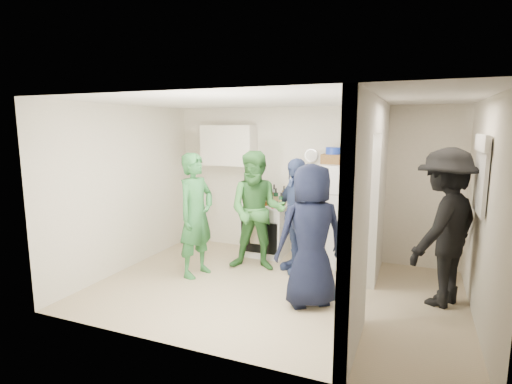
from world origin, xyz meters
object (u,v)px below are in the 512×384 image
fridge (337,215)px  yellow_cup_stack_top (353,157)px  person_nook (444,227)px  person_green_left (196,215)px  stove (266,230)px  person_navy (311,236)px  blue_bowl (333,151)px  wicker_basket (333,159)px  person_green_center (257,211)px  person_denim (296,216)px

fridge → yellow_cup_stack_top: size_ratio=6.40×
person_nook → person_green_left: bearing=-56.0°
stove → person_navy: 2.07m
blue_bowl → wicker_basket: bearing=0.0°
person_navy → stove: bearing=-90.5°
person_navy → person_nook: person_nook is taller
fridge → person_green_center: person_green_center is taller
stove → person_denim: size_ratio=0.50×
fridge → wicker_basket: (-0.10, 0.05, 0.88)m
blue_bowl → person_green_center: blue_bowl is taller
person_green_left → yellow_cup_stack_top: bearing=-49.6°
yellow_cup_stack_top → person_navy: size_ratio=0.14×
stove → fridge: size_ratio=0.54×
fridge → wicker_basket: 0.88m
fridge → person_denim: person_denim is taller
stove → person_nook: (2.69, -0.97, 0.53)m
wicker_basket → person_green_center: (-0.99, -0.73, -0.77)m
fridge → blue_bowl: size_ratio=6.67×
wicker_basket → blue_bowl: blue_bowl is taller
fridge → blue_bowl: 1.01m
stove → person_navy: (1.20, -1.62, 0.44)m
fridge → blue_bowl: bearing=153.4°
person_nook → yellow_cup_stack_top: bearing=-94.9°
stove → person_green_left: (-0.60, -1.27, 0.47)m
fridge → person_navy: bearing=-90.6°
person_green_left → person_nook: size_ratio=0.93×
person_denim → person_nook: (1.99, -0.41, 0.11)m
yellow_cup_stack_top → person_nook: person_nook is taller
yellow_cup_stack_top → blue_bowl: bearing=154.9°
person_green_left → fridge: bearing=-44.5°
blue_bowl → person_green_left: size_ratio=0.13×
person_denim → person_navy: (0.50, -1.06, 0.02)m
blue_bowl → yellow_cup_stack_top: (0.32, -0.15, -0.08)m
person_denim → person_green_left: bearing=-109.0°
person_green_left → person_navy: size_ratio=1.03×
yellow_cup_stack_top → wicker_basket: bearing=154.9°
yellow_cup_stack_top → person_navy: bearing=-99.0°
wicker_basket → person_navy: (0.08, -1.64, -0.80)m
stove → person_nook: size_ratio=0.45×
person_green_left → person_nook: 3.31m
wicker_basket → blue_bowl: size_ratio=1.46×
stove → person_green_center: bearing=-79.5°
yellow_cup_stack_top → person_green_center: bearing=-156.1°
wicker_basket → person_green_left: size_ratio=0.19×
person_green_center → wicker_basket: bearing=24.5°
person_navy → blue_bowl: bearing=-124.1°
person_nook → blue_bowl: bearing=-93.3°
yellow_cup_stack_top → person_green_center: 1.64m
blue_bowl → person_denim: size_ratio=0.14×
stove → person_green_center: size_ratio=0.48×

